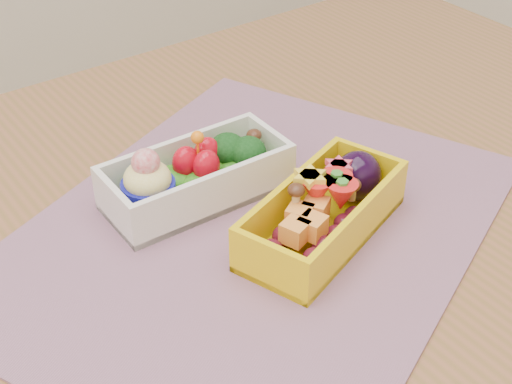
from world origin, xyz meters
TOP-DOWN VIEW (x-y plane):
  - table at (0.00, 0.00)m, footprint 1.20×0.80m
  - placemat at (0.01, -0.01)m, footprint 0.61×0.55m
  - bento_white at (-0.00, 0.07)m, footprint 0.18×0.08m
  - bento_yellow at (0.06, -0.05)m, footprint 0.20×0.13m

SIDE VIEW (x-z plane):
  - table at x=0.00m, z-range 0.28..1.03m
  - placemat at x=0.01m, z-range 0.75..0.75m
  - bento_white at x=0.00m, z-range 0.74..0.82m
  - bento_yellow at x=0.06m, z-range 0.75..0.81m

